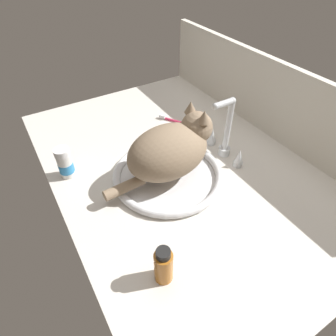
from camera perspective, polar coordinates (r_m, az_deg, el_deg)
countertop at (r=98.00cm, az=1.67°, el=0.11°), size 118.19×78.83×3.00cm
backsplash_wall at (r=113.77cm, az=19.77°, el=12.35°), size 118.19×2.40×30.10cm
sink_basin at (r=91.49cm, az=0.00°, el=-1.36°), size 35.46×35.46×2.49cm
faucet at (r=98.03cm, az=11.42°, el=6.35°), size 17.72×9.58×22.04cm
cat at (r=85.78cm, az=0.91°, el=3.88°), size 19.31×37.51×19.96cm
amber_bottle at (r=67.22cm, az=-0.91°, el=-18.93°), size 4.36×4.36×10.87cm
pill_bottle at (r=95.34cm, az=-19.87°, el=0.83°), size 4.84×4.84×10.65cm
toothbrush at (r=117.14cm, az=2.13°, el=9.23°), size 16.18×10.57×1.70cm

